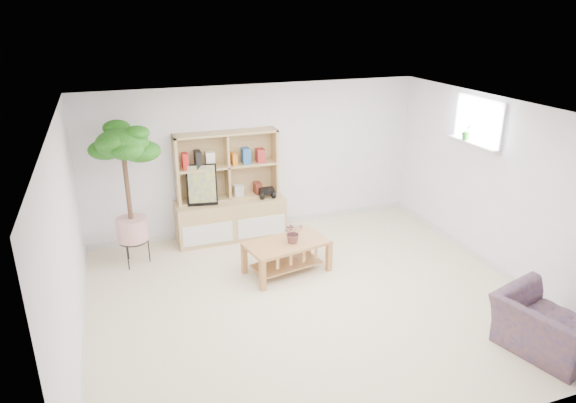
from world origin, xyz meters
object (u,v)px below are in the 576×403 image
object	(u,v)px
floor_tree	(128,197)
armchair	(549,322)
coffee_table	(287,257)
storage_unit	(229,187)

from	to	relation	value
floor_tree	armchair	xyz separation A→B (m)	(4.02, -3.60, -0.68)
coffee_table	floor_tree	xyz separation A→B (m)	(-1.99, 0.98, 0.81)
coffee_table	armchair	size ratio (longest dim) A/B	1.15
storage_unit	coffee_table	world-z (taller)	storage_unit
storage_unit	floor_tree	size ratio (longest dim) A/B	0.83
coffee_table	armchair	world-z (taller)	armchair
storage_unit	armchair	bearing A→B (deg)	-58.28
storage_unit	coffee_table	xyz separation A→B (m)	(0.46, -1.40, -0.63)
coffee_table	armchair	xyz separation A→B (m)	(2.03, -2.62, 0.13)
storage_unit	armchair	size ratio (longest dim) A/B	1.76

